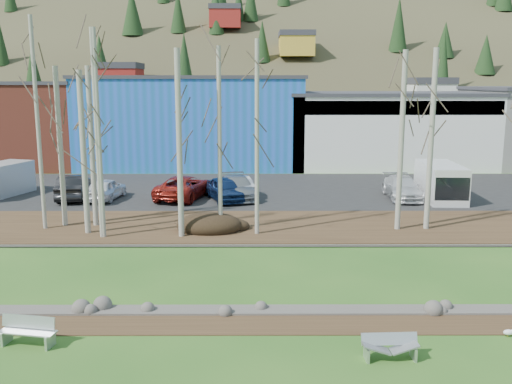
{
  "coord_description": "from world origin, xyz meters",
  "views": [
    {
      "loc": [
        -0.3,
        -15.36,
        7.79
      ],
      "look_at": [
        -0.21,
        11.86,
        2.5
      ],
      "focal_mm": 40.0,
      "sensor_mm": 36.0,
      "label": 1
    }
  ],
  "objects_px": {
    "seagull": "(509,332)",
    "car_2": "(184,187)",
    "car_4": "(225,189)",
    "car_6": "(402,188)",
    "van_white": "(441,182)",
    "bench_intact": "(28,331)",
    "car_3": "(237,187)",
    "bench_damaged": "(390,347)",
    "car_0": "(105,189)",
    "car_5": "(237,185)",
    "car_1": "(74,187)"
  },
  "relations": [
    {
      "from": "car_1",
      "to": "car_5",
      "type": "relative_size",
      "value": 1.16
    },
    {
      "from": "seagull",
      "to": "car_2",
      "type": "height_order",
      "value": "car_2"
    },
    {
      "from": "car_4",
      "to": "bench_intact",
      "type": "bearing_deg",
      "value": -122.48
    },
    {
      "from": "car_1",
      "to": "car_0",
      "type": "bearing_deg",
      "value": 163.56
    },
    {
      "from": "car_2",
      "to": "van_white",
      "type": "height_order",
      "value": "van_white"
    },
    {
      "from": "bench_intact",
      "to": "car_1",
      "type": "distance_m",
      "value": 21.72
    },
    {
      "from": "car_2",
      "to": "car_5",
      "type": "distance_m",
      "value": 3.61
    },
    {
      "from": "car_4",
      "to": "car_6",
      "type": "relative_size",
      "value": 0.88
    },
    {
      "from": "car_1",
      "to": "bench_intact",
      "type": "bearing_deg",
      "value": 95.05
    },
    {
      "from": "car_2",
      "to": "car_4",
      "type": "relative_size",
      "value": 1.26
    },
    {
      "from": "car_2",
      "to": "van_white",
      "type": "distance_m",
      "value": 16.95
    },
    {
      "from": "bench_intact",
      "to": "car_1",
      "type": "xyz_separation_m",
      "value": [
        -5.17,
        21.09,
        0.51
      ]
    },
    {
      "from": "van_white",
      "to": "seagull",
      "type": "bearing_deg",
      "value": -99.8
    },
    {
      "from": "seagull",
      "to": "car_2",
      "type": "distance_m",
      "value": 24.25
    },
    {
      "from": "van_white",
      "to": "car_4",
      "type": "bearing_deg",
      "value": -176.95
    },
    {
      "from": "bench_damaged",
      "to": "car_4",
      "type": "distance_m",
      "value": 22.2
    },
    {
      "from": "car_5",
      "to": "van_white",
      "type": "bearing_deg",
      "value": 156.45
    },
    {
      "from": "car_2",
      "to": "car_3",
      "type": "height_order",
      "value": "car_2"
    },
    {
      "from": "bench_intact",
      "to": "car_1",
      "type": "height_order",
      "value": "car_1"
    },
    {
      "from": "car_1",
      "to": "car_4",
      "type": "xyz_separation_m",
      "value": [
        10.03,
        -0.59,
        -0.06
      ]
    },
    {
      "from": "car_0",
      "to": "car_4",
      "type": "xyz_separation_m",
      "value": [
        7.86,
        -0.3,
        0.03
      ]
    },
    {
      "from": "car_4",
      "to": "car_5",
      "type": "distance_m",
      "value": 1.84
    },
    {
      "from": "bench_intact",
      "to": "car_2",
      "type": "relative_size",
      "value": 0.33
    },
    {
      "from": "car_0",
      "to": "car_5",
      "type": "xyz_separation_m",
      "value": [
        8.58,
        1.39,
        -0.02
      ]
    },
    {
      "from": "bench_damaged",
      "to": "seagull",
      "type": "xyz_separation_m",
      "value": [
        4.03,
        1.4,
        -0.21
      ]
    },
    {
      "from": "car_6",
      "to": "van_white",
      "type": "bearing_deg",
      "value": -10.04
    },
    {
      "from": "bench_intact",
      "to": "car_0",
      "type": "height_order",
      "value": "car_0"
    },
    {
      "from": "bench_intact",
      "to": "bench_damaged",
      "type": "bearing_deg",
      "value": 5.87
    },
    {
      "from": "car_6",
      "to": "car_4",
      "type": "bearing_deg",
      "value": -175.22
    },
    {
      "from": "car_3",
      "to": "van_white",
      "type": "xyz_separation_m",
      "value": [
        13.38,
        -0.57,
        0.44
      ]
    },
    {
      "from": "bench_intact",
      "to": "van_white",
      "type": "bearing_deg",
      "value": 58.16
    },
    {
      "from": "car_6",
      "to": "van_white",
      "type": "relative_size",
      "value": 0.91
    },
    {
      "from": "car_4",
      "to": "van_white",
      "type": "bearing_deg",
      "value": -18.46
    },
    {
      "from": "car_0",
      "to": "van_white",
      "type": "relative_size",
      "value": 0.77
    },
    {
      "from": "car_3",
      "to": "bench_damaged",
      "type": "bearing_deg",
      "value": -89.34
    },
    {
      "from": "bench_damaged",
      "to": "car_1",
      "type": "height_order",
      "value": "car_1"
    },
    {
      "from": "seagull",
      "to": "van_white",
      "type": "height_order",
      "value": "van_white"
    },
    {
      "from": "seagull",
      "to": "car_3",
      "type": "height_order",
      "value": "car_3"
    },
    {
      "from": "bench_intact",
      "to": "car_0",
      "type": "xyz_separation_m",
      "value": [
        -2.99,
        20.8,
        0.42
      ]
    },
    {
      "from": "car_3",
      "to": "car_6",
      "type": "bearing_deg",
      "value": -12.39
    },
    {
      "from": "car_4",
      "to": "car_6",
      "type": "bearing_deg",
      "value": -15.91
    },
    {
      "from": "car_6",
      "to": "car_3",
      "type": "bearing_deg",
      "value": -178.82
    },
    {
      "from": "car_3",
      "to": "seagull",
      "type": "bearing_deg",
      "value": -78.53
    },
    {
      "from": "van_white",
      "to": "bench_intact",
      "type": "bearing_deg",
      "value": -130.3
    },
    {
      "from": "car_1",
      "to": "car_5",
      "type": "distance_m",
      "value": 10.81
    },
    {
      "from": "car_5",
      "to": "bench_intact",
      "type": "bearing_deg",
      "value": 58.76
    },
    {
      "from": "bench_intact",
      "to": "car_2",
      "type": "xyz_separation_m",
      "value": [
        2.12,
        21.2,
        0.47
      ]
    },
    {
      "from": "bench_damaged",
      "to": "car_5",
      "type": "height_order",
      "value": "car_5"
    },
    {
      "from": "car_5",
      "to": "car_0",
      "type": "bearing_deg",
      "value": -7.88
    },
    {
      "from": "car_1",
      "to": "car_2",
      "type": "distance_m",
      "value": 7.29
    }
  ]
}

